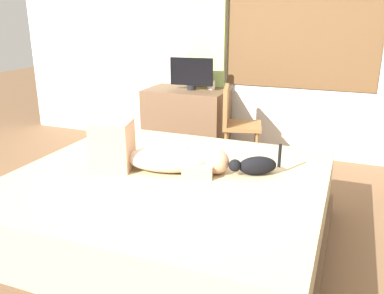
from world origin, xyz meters
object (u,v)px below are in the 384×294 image
(tv_monitor, at_px, (192,73))
(chair_by_desk, at_px, (235,121))
(desk, at_px, (187,121))
(person_lying, at_px, (153,155))
(cat, at_px, (255,165))
(cup, at_px, (211,85))
(bed, at_px, (168,210))

(tv_monitor, distance_m, chair_by_desk, 0.78)
(desk, bearing_deg, chair_by_desk, -23.86)
(person_lying, bearing_deg, desk, 105.25)
(cat, xyz_separation_m, desk, (-1.17, 1.65, -0.21))
(cat, distance_m, cup, 1.98)
(cat, distance_m, tv_monitor, 2.01)
(bed, distance_m, chair_by_desk, 1.60)
(bed, relative_size, cup, 22.87)
(cup, bearing_deg, desk, -158.60)
(cat, relative_size, chair_by_desk, 0.38)
(bed, height_order, tv_monitor, tv_monitor)
(cat, bearing_deg, desk, 125.31)
(tv_monitor, bearing_deg, chair_by_desk, -25.94)
(bed, bearing_deg, desk, 108.45)
(tv_monitor, relative_size, chair_by_desk, 0.56)
(desk, distance_m, cup, 0.50)
(bed, distance_m, desk, 1.97)
(person_lying, relative_size, cat, 2.90)
(desk, bearing_deg, tv_monitor, 0.00)
(bed, height_order, desk, desk)
(tv_monitor, xyz_separation_m, cup, (0.20, 0.10, -0.14))
(desk, xyz_separation_m, tv_monitor, (0.06, 0.00, 0.55))
(person_lying, distance_m, cup, 1.94)
(cat, distance_m, desk, 2.03)
(bed, distance_m, person_lying, 0.40)
(cat, bearing_deg, bed, -157.95)
(person_lying, bearing_deg, chair_by_desk, 84.24)
(cup, height_order, chair_by_desk, chair_by_desk)
(desk, height_order, chair_by_desk, chair_by_desk)
(person_lying, height_order, desk, person_lying)
(bed, bearing_deg, tv_monitor, 106.80)
(desk, height_order, tv_monitor, tv_monitor)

